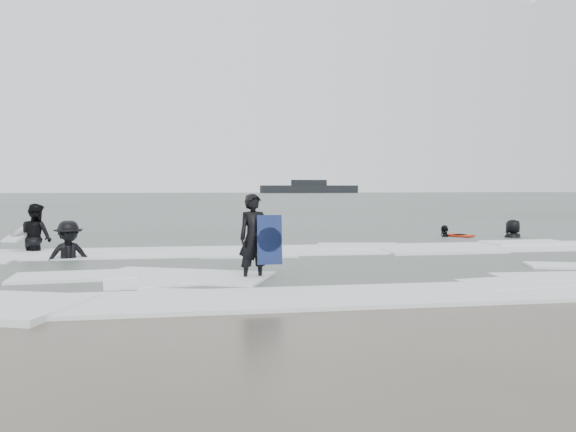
{
  "coord_description": "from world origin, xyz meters",
  "views": [
    {
      "loc": [
        -2.1,
        -9.69,
        1.88
      ],
      "look_at": [
        0.0,
        5.0,
        1.1
      ],
      "focal_mm": 35.0,
      "sensor_mm": 36.0,
      "label": 1
    }
  ],
  "objects": [
    {
      "name": "ground",
      "position": [
        0.0,
        0.0,
        0.0
      ],
      "size": [
        320.0,
        320.0,
        0.0
      ],
      "primitive_type": "plane",
      "color": "brown",
      "rests_on": "ground"
    },
    {
      "name": "sea",
      "position": [
        0.0,
        80.0,
        0.06
      ],
      "size": [
        320.0,
        320.0,
        0.0
      ],
      "primitive_type": "plane",
      "color": "#47544C",
      "rests_on": "ground"
    },
    {
      "name": "surfer_centre",
      "position": [
        -1.2,
        1.3,
        0.0
      ],
      "size": [
        0.74,
        0.59,
        1.76
      ],
      "primitive_type": "imported",
      "rotation": [
        0.0,
        0.0,
        0.29
      ],
      "color": "black",
      "rests_on": "ground"
    },
    {
      "name": "surfer_wading",
      "position": [
        -6.92,
        6.95,
        0.0
      ],
      "size": [
        1.2,
        1.18,
        1.96
      ],
      "primitive_type": "imported",
      "rotation": [
        0.0,
        0.0,
        2.45
      ],
      "color": "black",
      "rests_on": "ground"
    },
    {
      "name": "surfer_breaker",
      "position": [
        -5.55,
        4.86,
        0.0
      ],
      "size": [
        1.39,
        1.12,
        1.88
      ],
      "primitive_type": "imported",
      "rotation": [
        0.0,
        0.0,
        0.4
      ],
      "color": "black",
      "rests_on": "ground"
    },
    {
      "name": "surfer_right_near",
      "position": [
        6.47,
        9.72,
        0.0
      ],
      "size": [
        0.85,
        1.01,
        1.62
      ],
      "primitive_type": "imported",
      "rotation": [
        0.0,
        0.0,
        -2.15
      ],
      "color": "black",
      "rests_on": "ground"
    },
    {
      "name": "surfer_right_far",
      "position": [
        8.72,
        8.99,
        0.0
      ],
      "size": [
        0.99,
        0.73,
        1.86
      ],
      "primitive_type": "imported",
      "rotation": [
        0.0,
        0.0,
        -2.98
      ],
      "color": "black",
      "rests_on": "ground"
    },
    {
      "name": "surf_foam",
      "position": [
        0.0,
        3.7,
        0.04
      ],
      "size": [
        30.03,
        9.06,
        0.09
      ],
      "color": "white",
      "rests_on": "ground"
    },
    {
      "name": "bodyboards",
      "position": [
        -0.42,
        5.89,
        0.5
      ],
      "size": [
        15.16,
        9.12,
        1.25
      ],
      "color": "#101D4C",
      "rests_on": "ground"
    },
    {
      "name": "vessel_horizon",
      "position": [
        26.82,
        149.91,
        1.41
      ],
      "size": [
        27.95,
        4.99,
        3.79
      ],
      "color": "black",
      "rests_on": "ground"
    }
  ]
}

